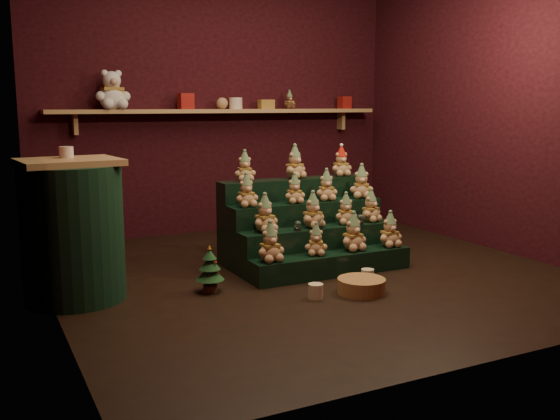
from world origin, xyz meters
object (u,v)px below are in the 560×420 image
snow_globe_b (320,223)px  snow_globe_c (360,219)px  snow_globe_a (298,226)px  wicker_basket (361,286)px  mug_right (368,275)px  side_table (73,231)px  riser_tier_front (332,264)px  white_bear (112,85)px  mini_christmas_tree (210,269)px  mug_left (316,291)px  brown_bear (289,100)px

snow_globe_b → snow_globe_c: snow_globe_b is taller
snow_globe_a → snow_globe_b: (0.21, 0.00, 0.00)m
snow_globe_c → wicker_basket: (-0.44, -0.68, -0.35)m
mug_right → wicker_basket: bearing=-132.7°
side_table → riser_tier_front: bearing=-13.9°
snow_globe_b → mug_right: bearing=-68.9°
side_table → white_bear: size_ratio=2.13×
mini_christmas_tree → mug_left: mini_christmas_tree is taller
side_table → mug_left: side_table is taller
snow_globe_a → mug_left: (-0.20, -0.64, -0.35)m
snow_globe_c → brown_bear: (0.26, 1.81, 1.01)m
snow_globe_c → snow_globe_a: bearing=180.0°
white_bear → mini_christmas_tree: bearing=-86.4°
snow_globe_b → side_table: bearing=176.7°
side_table → brown_bear: bearing=27.3°
mug_left → wicker_basket: 0.36m
mug_right → brown_bear: 2.69m
wicker_basket → white_bear: (-1.22, 2.50, 1.50)m
mug_left → brown_bear: brown_bear is taller
mug_left → white_bear: bearing=109.3°
mini_christmas_tree → brown_bear: 2.87m
mug_left → white_bear: (-0.86, 2.46, 1.50)m
snow_globe_b → mug_left: size_ratio=0.84×
side_table → mug_left: 1.76m
snow_globe_c → white_bear: white_bear is taller
mug_right → mini_christmas_tree: bearing=166.1°
white_bear → mug_right: bearing=-61.0°
snow_globe_b → mug_left: (-0.40, -0.64, -0.35)m
riser_tier_front → wicker_basket: bearing=-97.3°
snow_globe_c → brown_bear: size_ratio=0.45×
snow_globe_b → mug_left: 0.83m
riser_tier_front → mini_christmas_tree: mini_christmas_tree is taller
side_table → wicker_basket: bearing=-28.7°
side_table → brown_bear: brown_bear is taller
mini_christmas_tree → white_bear: white_bear is taller
riser_tier_front → snow_globe_b: size_ratio=15.57×
mug_right → side_table: bearing=165.1°
snow_globe_b → mini_christmas_tree: bearing=-171.3°
snow_globe_a → snow_globe_c: snow_globe_c is taller
snow_globe_a → side_table: side_table is taller
mini_christmas_tree → brown_bear: bearing=49.5°
riser_tier_front → side_table: bearing=172.1°
mug_left → wicker_basket: size_ratio=0.30×
snow_globe_b → brown_bear: size_ratio=0.46×
mug_left → mini_christmas_tree: bearing=141.9°
brown_bear → riser_tier_front: bearing=-106.9°
snow_globe_c → mini_christmas_tree: snow_globe_c is taller
white_bear → mug_left: bearing=-74.1°
snow_globe_a → mini_christmas_tree: bearing=-169.2°
riser_tier_front → mug_left: bearing=-131.7°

